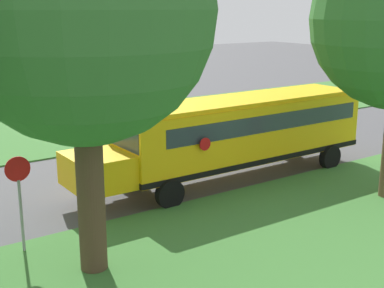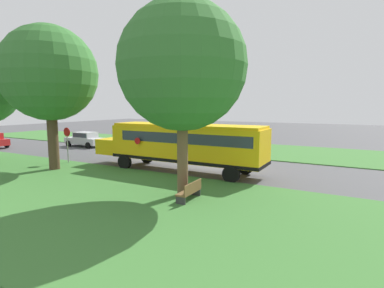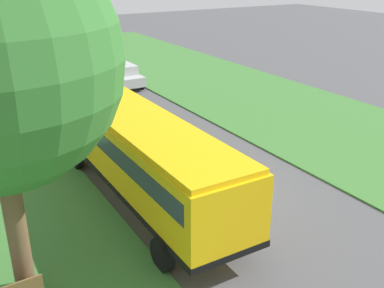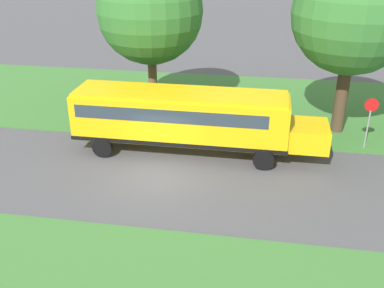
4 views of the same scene
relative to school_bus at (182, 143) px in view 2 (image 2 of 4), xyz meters
name	(u,v)px [view 2 (image 2 of 4)]	position (x,y,z in m)	size (l,w,h in m)	color
ground_plane	(212,166)	(2.77, -0.90, -1.92)	(120.00, 120.00, 0.00)	#4C4C4F
grass_verge	(116,204)	(-7.23, -0.90, -1.88)	(12.00, 80.00, 0.08)	#3D7533
grass_far_side	(251,150)	(11.77, -0.90, -1.89)	(10.00, 80.00, 0.07)	#3D7533
school_bus	(182,143)	(0.00, 0.00, 0.00)	(2.84, 12.42, 3.16)	yellow
car_silver_nearest	(85,138)	(5.57, 15.53, -1.05)	(2.02, 4.40, 1.56)	#B7B7BC
oak_tree_beside_bus	(182,66)	(-4.89, -2.91, 4.23)	(5.95, 5.95, 9.13)	brown
oak_tree_roadside_mid	(51,74)	(-3.78, 7.75, 4.50)	(6.21, 6.21, 9.58)	#4C3826
stop_sign	(67,141)	(-1.83, 9.00, -0.19)	(0.08, 0.68, 2.74)	gray
park_bench	(190,191)	(-5.26, -3.55, -1.45)	(1.61, 0.54, 0.92)	brown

